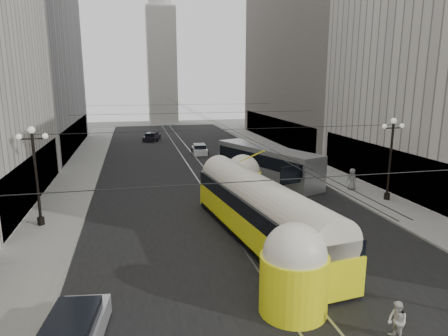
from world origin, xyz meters
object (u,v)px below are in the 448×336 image
streetcar (260,210)px  pedestrian_sidewalk_right (352,179)px  sedan_silver (73,334)px  city_bus (267,162)px  pedestrian_crossing_b (397,322)px

streetcar → pedestrian_sidewalk_right: streetcar is taller
streetcar → sedan_silver: size_ratio=3.80×
city_bus → pedestrian_sidewalk_right: 7.90m
sedan_silver → pedestrian_crossing_b: pedestrian_crossing_b is taller
streetcar → city_bus: bearing=69.8°
city_bus → pedestrian_crossing_b: city_bus is taller
streetcar → pedestrian_sidewalk_right: size_ratio=9.51×
sedan_silver → pedestrian_sidewalk_right: (20.30, 16.35, 0.44)m
pedestrian_sidewalk_right → city_bus: bearing=-41.5°
pedestrian_crossing_b → sedan_silver: bearing=-102.9°
streetcar → pedestrian_sidewalk_right: (10.91, 8.50, -0.82)m
sedan_silver → pedestrian_sidewalk_right: size_ratio=2.50×
sedan_silver → pedestrian_crossing_b: bearing=-10.4°
city_bus → sedan_silver: 26.02m
streetcar → city_bus: 14.67m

